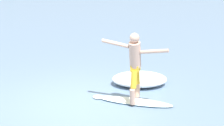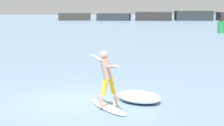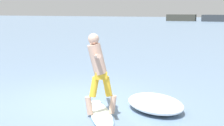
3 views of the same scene
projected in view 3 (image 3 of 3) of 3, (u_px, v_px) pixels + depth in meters
ground_plane at (76, 100)px, 8.19m from camera, size 200.00×200.00×0.00m
surfboard at (101, 114)px, 6.97m from camera, size 1.46×2.00×0.19m
surfer at (98, 67)px, 6.74m from camera, size 0.97×1.45×1.79m
wave_foam_at_tail at (155, 103)px, 7.31m from camera, size 1.94×1.87×0.34m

